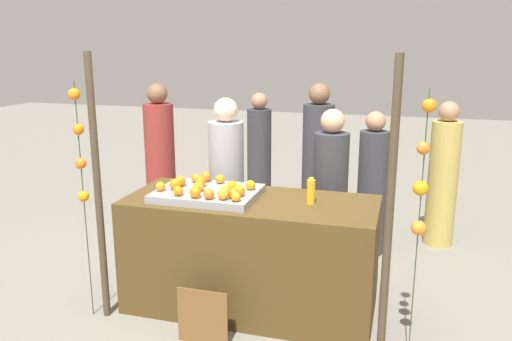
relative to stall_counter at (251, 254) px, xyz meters
name	(u,v)px	position (x,y,z in m)	size (l,w,h in m)	color
ground_plane	(251,306)	(0.00, 0.00, -0.46)	(24.00, 24.00, 0.00)	gray
stall_counter	(251,254)	(0.00, 0.00, 0.00)	(1.99, 0.83, 0.93)	#4C3819
orange_tray	(208,193)	(-0.35, -0.03, 0.49)	(0.80, 0.61, 0.06)	gray
orange_0	(199,186)	(-0.40, -0.09, 0.56)	(0.08, 0.08, 0.08)	orange
orange_1	(175,184)	(-0.60, -0.10, 0.57)	(0.09, 0.09, 0.09)	orange
orange_2	(239,191)	(-0.05, -0.13, 0.57)	(0.09, 0.09, 0.09)	orange
orange_3	(200,182)	(-0.44, 0.03, 0.57)	(0.09, 0.09, 0.09)	orange
orange_4	(220,179)	(-0.32, 0.18, 0.56)	(0.08, 0.08, 0.08)	orange
orange_5	(250,185)	(-0.02, 0.07, 0.56)	(0.08, 0.08, 0.08)	orange
orange_6	(236,197)	(-0.03, -0.26, 0.56)	(0.07, 0.07, 0.07)	orange
orange_7	(160,186)	(-0.70, -0.17, 0.56)	(0.07, 0.07, 0.07)	orange
orange_8	(206,177)	(-0.46, 0.20, 0.57)	(0.09, 0.09, 0.09)	orange
orange_9	(196,178)	(-0.53, 0.15, 0.56)	(0.07, 0.07, 0.07)	orange
orange_10	(180,181)	(-0.60, 0.00, 0.57)	(0.09, 0.09, 0.09)	orange
orange_11	(195,192)	(-0.36, -0.26, 0.57)	(0.09, 0.09, 0.09)	orange
orange_12	(232,186)	(-0.15, -0.02, 0.57)	(0.09, 0.09, 0.09)	orange
orange_13	(223,195)	(-0.14, -0.25, 0.57)	(0.08, 0.08, 0.08)	orange
orange_14	(178,191)	(-0.51, -0.25, 0.56)	(0.08, 0.08, 0.08)	orange
orange_15	(209,194)	(-0.25, -0.26, 0.57)	(0.08, 0.08, 0.08)	orange
orange_16	(225,191)	(-0.16, -0.15, 0.56)	(0.08, 0.08, 0.08)	orange
orange_17	(234,193)	(-0.07, -0.20, 0.57)	(0.08, 0.08, 0.08)	orange
juice_bottle	(311,191)	(0.47, 0.02, 0.56)	(0.06, 0.06, 0.21)	gold
chalkboard_sign	(203,317)	(-0.17, -0.62, -0.26)	(0.38, 0.03, 0.44)	brown
vendor_left	(227,190)	(-0.46, 0.72, 0.30)	(0.33, 0.33, 1.64)	#99999E
vendor_right	(330,201)	(0.52, 0.77, 0.27)	(0.31, 0.31, 1.57)	#333338
crowd_person_0	(160,163)	(-1.54, 1.50, 0.32)	(0.34, 0.34, 1.69)	maroon
crowd_person_1	(259,157)	(-0.63, 2.45, 0.25)	(0.31, 0.31, 1.53)	#333338
crowd_person_2	(372,189)	(0.85, 1.45, 0.22)	(0.30, 0.30, 1.48)	#333338
crowd_person_3	(317,166)	(0.22, 1.83, 0.33)	(0.34, 0.34, 1.71)	#333338
crowd_person_4	(443,179)	(1.55, 1.90, 0.26)	(0.31, 0.31, 1.55)	tan
canopy_post_left	(98,191)	(-1.07, -0.46, 0.57)	(0.06, 0.06, 2.08)	#473828
canopy_post_right	(389,217)	(1.07, -0.46, 0.57)	(0.06, 0.06, 2.08)	#473828
garland_strand_left	(79,147)	(-1.18, -0.49, 0.91)	(0.10, 0.10, 1.87)	#2D4C23
garland_strand_right	(422,179)	(1.26, -0.49, 0.85)	(0.10, 0.11, 1.87)	#2D4C23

